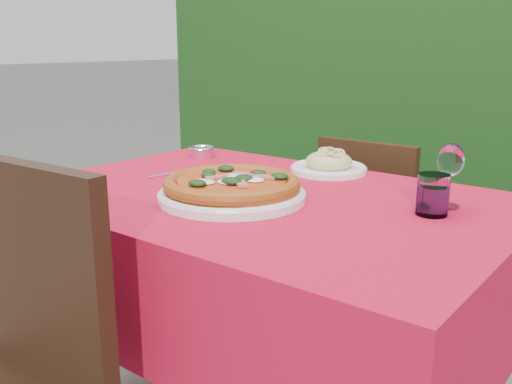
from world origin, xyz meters
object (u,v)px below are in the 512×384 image
Objects in this scene: water_glass at (433,197)px; pizza_plate at (232,188)px; steel_ramekin at (202,152)px; chair_far at (374,232)px; fork at (168,174)px; wine_glass at (451,163)px; pasta_plate at (329,165)px.

pizza_plate is at bearing -157.21° from water_glass.
pizza_plate is 0.58m from steel_ramekin.
chair_far reaches higher than fork.
pizza_plate is at bearing -149.19° from wine_glass.
fork is at bearing -66.91° from steel_ramekin.
pasta_plate is 2.85× the size of steel_ramekin.
pizza_plate is (-0.02, -0.77, 0.32)m from chair_far.
pasta_plate is 0.48m from steel_ramekin.
chair_far is 9.99× the size of steel_ramekin.
pasta_plate reaches higher than chair_far.
pizza_plate is 1.60× the size of pasta_plate.
steel_ramekin is (-0.12, 0.27, 0.01)m from fork.
water_glass is (0.42, -0.24, 0.02)m from pasta_plate.
water_glass reaches higher than fork.
chair_far is 8.50× the size of water_glass.
water_glass is at bearing 16.05° from fork.
wine_glass reaches higher than pizza_plate.
chair_far reaches higher than steel_ramekin.
wine_glass is (0.45, 0.27, 0.08)m from pizza_plate.
steel_ramekin is at bearing 173.66° from wine_glass.
pizza_plate is at bearing -6.53° from fork.
water_glass is 0.91m from steel_ramekin.
water_glass is (0.42, -0.58, 0.33)m from chair_far.
pizza_plate reaches higher than chair_far.
water_glass reaches higher than pasta_plate.
steel_ramekin is at bearing 168.49° from water_glass.
chair_far is at bearing 71.48° from fork.
wine_glass is at bearing 21.82° from fork.
pizza_plate is at bearing -93.51° from pasta_plate.
pizza_plate is 0.35m from fork.
fork is (-0.78, -0.17, -0.11)m from wine_glass.
chair_far is at bearing 40.22° from steel_ramekin.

